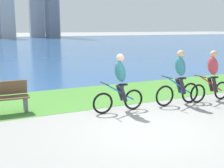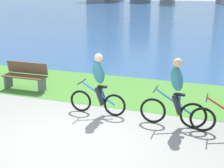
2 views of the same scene
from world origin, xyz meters
The scene contains 6 objects.
ground_plane centered at (0.00, 0.00, 0.00)m, with size 300.00×300.00×0.00m, color gray.
grass_strip_bayside centered at (0.00, 3.73, 0.00)m, with size 120.00×3.19×0.01m, color #478433.
bay_water_surface centered at (0.00, 42.38, 0.00)m, with size 300.00×74.11×0.00m, color #2D568C.
cyclist_lead centered at (-0.03, 1.64, 0.83)m, with size 1.57×0.52×1.64m.
cyclist_trailing centered at (1.97, 1.54, 0.84)m, with size 1.62×0.52×1.69m.
bench_near_path centered at (-3.10, 2.84, 0.45)m, with size 1.50×0.47×0.90m.
Camera 2 is at (2.84, -5.55, 3.23)m, focal length 49.91 mm.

